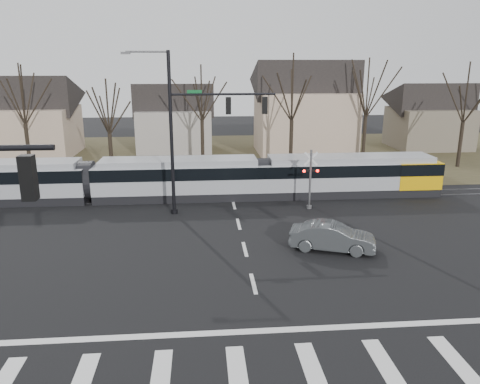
{
  "coord_description": "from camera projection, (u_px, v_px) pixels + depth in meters",
  "views": [
    {
      "loc": [
        -2.2,
        -16.77,
        9.43
      ],
      "look_at": [
        0.0,
        9.0,
        2.3
      ],
      "focal_mm": 35.0,
      "sensor_mm": 36.0,
      "label": 1
    }
  ],
  "objects": [
    {
      "name": "ground",
      "position": [
        259.0,
        306.0,
        18.8
      ],
      "size": [
        140.0,
        140.0,
        0.0
      ],
      "primitive_type": "plane",
      "color": "black"
    },
    {
      "name": "grass_verge",
      "position": [
        222.0,
        155.0,
        49.53
      ],
      "size": [
        140.0,
        28.0,
        0.01
      ],
      "primitive_type": "cube",
      "color": "#38331E",
      "rests_on": "ground"
    },
    {
      "name": "crosswalk",
      "position": [
        275.0,
        368.0,
        14.95
      ],
      "size": [
        27.0,
        2.6,
        0.01
      ],
      "color": "silver",
      "rests_on": "ground"
    },
    {
      "name": "stop_line",
      "position": [
        265.0,
        331.0,
        17.07
      ],
      "size": [
        28.0,
        0.35,
        0.01
      ],
      "primitive_type": "cube",
      "color": "silver",
      "rests_on": "ground"
    },
    {
      "name": "lane_dashes",
      "position": [
        232.0,
        197.0,
        34.17
      ],
      "size": [
        0.18,
        30.0,
        0.01
      ],
      "color": "silver",
      "rests_on": "ground"
    },
    {
      "name": "rail_pair",
      "position": [
        232.0,
        197.0,
        33.97
      ],
      "size": [
        90.0,
        1.52,
        0.06
      ],
      "color": "#59595E",
      "rests_on": "ground"
    },
    {
      "name": "tram",
      "position": [
        177.0,
        177.0,
        33.42
      ],
      "size": [
        38.4,
        2.85,
        2.91
      ],
      "color": "gray",
      "rests_on": "ground"
    },
    {
      "name": "sedan",
      "position": [
        332.0,
        237.0,
        24.29
      ],
      "size": [
        4.22,
        5.32,
        1.44
      ],
      "primitive_type": "imported",
      "rotation": [
        0.0,
        0.0,
        1.24
      ],
      "color": "#3F4345",
      "rests_on": "ground"
    },
    {
      "name": "signal_pole_far",
      "position": [
        197.0,
        125.0,
        29.09
      ],
      "size": [
        9.28,
        0.44,
        10.2
      ],
      "color": "black",
      "rests_on": "ground"
    },
    {
      "name": "rail_crossing_signal",
      "position": [
        310.0,
        181.0,
        31.0
      ],
      "size": [
        1.08,
        0.36,
        4.0
      ],
      "color": "#59595B",
      "rests_on": "ground"
    },
    {
      "name": "tree_row",
      "position": [
        246.0,
        114.0,
        42.61
      ],
      "size": [
        59.2,
        7.2,
        10.0
      ],
      "color": "black",
      "rests_on": "ground"
    },
    {
      "name": "house_a",
      "position": [
        28.0,
        113.0,
        48.63
      ],
      "size": [
        9.72,
        8.64,
        8.6
      ],
      "color": "tan",
      "rests_on": "ground"
    },
    {
      "name": "house_b",
      "position": [
        175.0,
        114.0,
        51.91
      ],
      "size": [
        8.64,
        7.56,
        7.65
      ],
      "color": "gray",
      "rests_on": "ground"
    },
    {
      "name": "house_c",
      "position": [
        305.0,
        104.0,
        49.84
      ],
      "size": [
        10.8,
        8.64,
        10.1
      ],
      "color": "tan",
      "rests_on": "ground"
    },
    {
      "name": "house_d",
      "position": [
        430.0,
        113.0,
        53.33
      ],
      "size": [
        8.64,
        7.56,
        7.65
      ],
      "color": "brown",
      "rests_on": "ground"
    }
  ]
}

